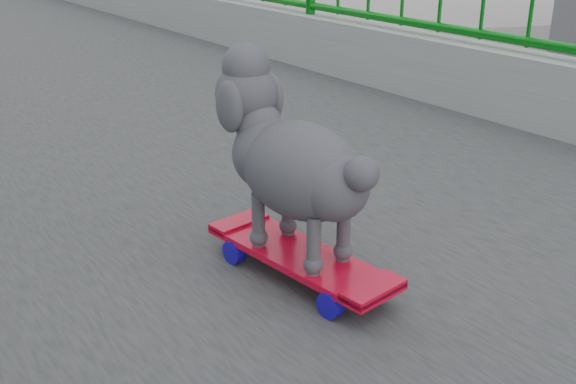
% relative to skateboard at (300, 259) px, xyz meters
% --- Properties ---
extents(railing, '(3.00, 24.00, 1.42)m').
position_rel_skateboard_xyz_m(railing, '(0.23, 2.04, 0.16)').
color(railing, gray).
rests_on(railing, footbridge).
extents(skateboard, '(0.22, 0.57, 0.07)m').
position_rel_skateboard_xyz_m(skateboard, '(0.00, 0.00, 0.00)').
color(skateboard, red).
rests_on(skateboard, footbridge).
extents(poodle, '(0.26, 0.54, 0.45)m').
position_rel_skateboard_xyz_m(poodle, '(-0.00, 0.03, 0.26)').
color(poodle, '#2E2C31').
rests_on(poodle, skateboard).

